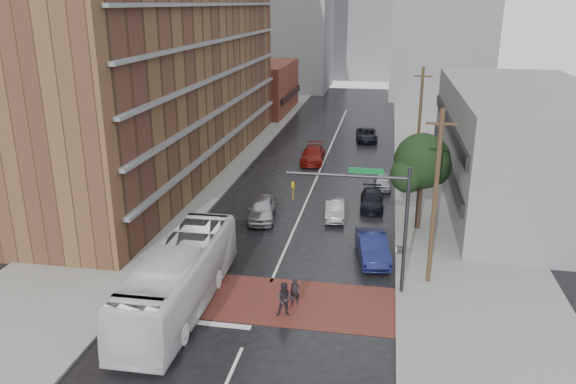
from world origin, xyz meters
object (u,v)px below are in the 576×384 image
(car_travel_a, at_px, (262,209))
(car_travel_b, at_px, (335,210))
(transit_bus, at_px, (179,278))
(car_travel_c, at_px, (313,154))
(car_parked_far, at_px, (383,181))
(pedestrian_b, at_px, (285,300))
(pedestrian_a, at_px, (295,292))
(car_parked_near, at_px, (373,247))
(car_parked_mid, at_px, (372,200))
(suv_travel, at_px, (367,135))

(car_travel_a, bearing_deg, car_travel_b, 3.96)
(transit_bus, height_order, car_travel_c, transit_bus)
(car_travel_c, xyz_separation_m, car_parked_far, (7.01, -7.10, -0.16))
(car_travel_b, relative_size, car_parked_far, 1.08)
(car_parked_far, bearing_deg, car_travel_c, 133.48)
(transit_bus, relative_size, car_travel_a, 2.60)
(transit_bus, bearing_deg, pedestrian_b, 1.03)
(pedestrian_a, relative_size, car_travel_c, 0.28)
(car_parked_near, relative_size, car_parked_mid, 1.12)
(pedestrian_b, height_order, car_travel_a, pedestrian_b)
(car_travel_a, xyz_separation_m, car_travel_b, (5.25, 1.20, -0.15))
(car_travel_c, distance_m, car_parked_near, 22.60)
(car_travel_a, xyz_separation_m, car_parked_near, (8.24, -5.45, 0.01))
(transit_bus, xyz_separation_m, car_parked_far, (9.99, 22.11, -1.07))
(car_parked_near, bearing_deg, suv_travel, 83.46)
(pedestrian_a, relative_size, pedestrian_b, 0.82)
(pedestrian_b, relative_size, car_parked_mid, 0.42)
(pedestrian_b, relative_size, suv_travel, 0.37)
(transit_bus, height_order, car_travel_b, transit_bus)
(pedestrian_a, relative_size, car_travel_b, 0.38)
(pedestrian_b, height_order, car_parked_far, pedestrian_b)
(car_parked_near, height_order, car_parked_mid, car_parked_near)
(transit_bus, bearing_deg, car_travel_a, 83.48)
(car_travel_b, relative_size, car_parked_mid, 0.90)
(pedestrian_b, bearing_deg, car_travel_b, 75.26)
(transit_bus, distance_m, pedestrian_b, 5.55)
(car_travel_c, bearing_deg, suv_travel, 62.24)
(car_parked_mid, bearing_deg, car_travel_b, -135.80)
(car_parked_mid, height_order, car_parked_far, car_parked_mid)
(pedestrian_a, xyz_separation_m, pedestrian_b, (-0.31, -1.19, 0.17))
(car_parked_far, bearing_deg, pedestrian_b, -102.69)
(car_parked_mid, xyz_separation_m, car_parked_far, (0.73, 5.11, -0.02))
(transit_bus, bearing_deg, car_travel_c, 83.73)
(suv_travel, bearing_deg, pedestrian_b, -98.63)
(transit_bus, xyz_separation_m, car_parked_mid, (9.26, 17.00, -1.05))
(pedestrian_a, xyz_separation_m, car_parked_mid, (3.45, 15.67, -0.11))
(pedestrian_b, height_order, car_travel_b, pedestrian_b)
(transit_bus, xyz_separation_m, car_parked_near, (9.63, 7.61, -0.88))
(car_travel_c, height_order, car_parked_near, car_parked_near)
(suv_travel, bearing_deg, car_travel_a, -109.00)
(car_travel_b, bearing_deg, suv_travel, 81.58)
(pedestrian_a, height_order, car_travel_b, pedestrian_a)
(pedestrian_a, height_order, car_parked_mid, pedestrian_a)
(car_travel_a, distance_m, car_parked_mid, 8.80)
(pedestrian_b, xyz_separation_m, car_parked_near, (4.13, 7.47, -0.11))
(transit_bus, relative_size, car_parked_mid, 2.76)
(car_travel_c, bearing_deg, transit_bus, -97.94)
(pedestrian_a, distance_m, car_parked_far, 21.19)
(car_travel_b, relative_size, car_travel_c, 0.73)
(suv_travel, bearing_deg, car_parked_far, -88.18)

